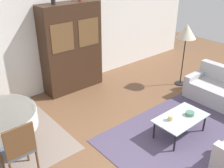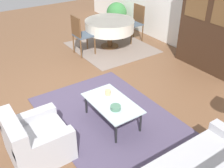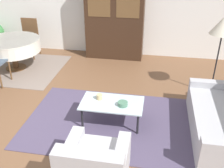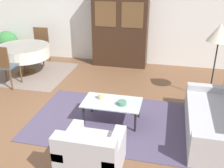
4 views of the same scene
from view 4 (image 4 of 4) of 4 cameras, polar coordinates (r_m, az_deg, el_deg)
The scene contains 15 objects.
ground_plane at distance 4.87m, azimuth -12.65°, elevation -8.64°, with size 14.00×14.00×0.00m, color brown.
wall_back at distance 7.62m, azimuth -1.88°, elevation 14.91°, with size 10.00×0.06×2.70m.
area_rug at distance 4.86m, azimuth -0.05°, elevation -7.97°, with size 2.93×1.95×0.01m.
dining_rug at distance 7.28m, azimuth -17.50°, elevation 2.28°, with size 2.08×1.93×0.01m.
couch at distance 4.69m, azimuth 21.96°, elevation -7.41°, with size 0.85×1.85×0.76m.
armchair at distance 3.66m, azimuth -4.58°, elevation -15.19°, with size 0.80×0.81×0.74m.
coffee_table at distance 4.67m, azimuth 0.00°, elevation -4.32°, with size 1.04×0.60×0.39m.
display_cabinet at distance 7.28m, azimuth 1.82°, elevation 12.24°, with size 1.49×0.48×2.14m.
dining_table at distance 7.11m, azimuth -18.64°, elevation 6.72°, with size 1.31×1.31×0.74m.
dining_chair_near at distance 6.42m, azimuth -22.50°, elevation 4.11°, with size 0.44×0.44×1.00m.
dining_chair_far at distance 7.84m, azimuth -15.40°, elevation 8.56°, with size 0.44×0.44×1.00m.
floor_lamp at distance 5.54m, azimuth 22.38°, elevation 9.90°, with size 0.48×0.48×1.60m.
cup at distance 4.74m, azimuth -2.49°, elevation -2.73°, with size 0.10×0.10×0.09m.
bowl at distance 4.55m, azimuth 2.12°, elevation -4.15°, with size 0.16×0.16×0.07m.
potted_plant at distance 8.65m, azimuth -21.87°, elevation 8.36°, with size 0.65×0.65×0.82m.
Camera 4 is at (1.92, -3.64, 2.61)m, focal length 42.00 mm.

